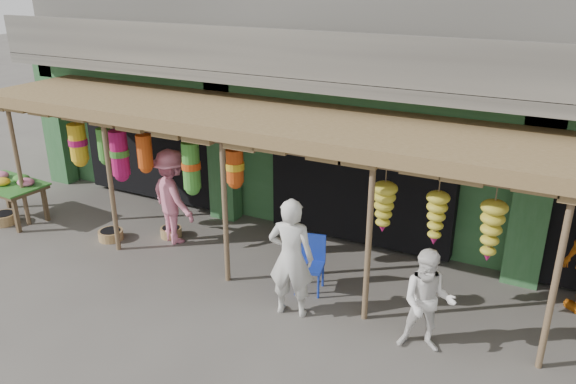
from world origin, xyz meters
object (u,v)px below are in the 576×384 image
at_px(flower_table, 9,185).
at_px(person_front, 291,258).
at_px(person_shopper, 173,197).
at_px(person_right, 428,302).
at_px(blue_chair, 311,260).

distance_m(flower_table, person_front, 6.92).
xyz_separation_m(flower_table, person_front, (6.90, -0.44, 0.17)).
height_order(person_front, person_shopper, person_front).
bearing_deg(person_right, blue_chair, 147.75).
bearing_deg(blue_chair, person_right, -32.30).
bearing_deg(person_shopper, person_right, -170.28).
bearing_deg(flower_table, blue_chair, 7.34).
distance_m(blue_chair, person_right, 2.26).
height_order(person_front, person_right, person_front).
bearing_deg(person_front, blue_chair, -98.57).
xyz_separation_m(person_front, person_shopper, (-3.17, 1.19, -0.02)).
relative_size(flower_table, person_front, 0.88).
bearing_deg(person_shopper, person_front, -178.71).
relative_size(person_right, person_shopper, 0.82).
bearing_deg(flower_table, person_shopper, 15.68).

